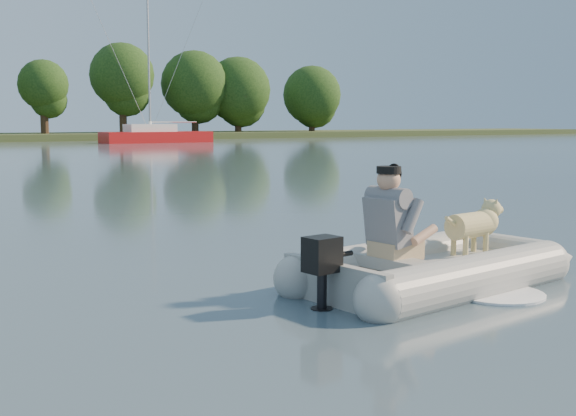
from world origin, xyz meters
TOP-DOWN VIEW (x-y plane):
  - water at (0.00, 0.00)m, footprint 160.00×160.00m
  - dinghy at (0.97, 0.16)m, footprint 5.01×3.72m
  - man at (0.27, 0.12)m, footprint 0.81×0.72m
  - dog at (1.61, 0.29)m, footprint 0.97×0.45m
  - outboard_motor at (-0.69, -0.06)m, footprint 0.45×0.34m
  - sailboat at (17.16, 49.01)m, footprint 8.77×2.74m

SIDE VIEW (x-z plane):
  - water at x=0.00m, z-range 0.00..0.00m
  - outboard_motor at x=-0.69m, z-range -0.08..0.71m
  - dog at x=1.61m, z-range 0.21..0.83m
  - sailboat at x=17.16m, z-range -5.47..6.53m
  - dinghy at x=0.97m, z-range -0.10..1.29m
  - man at x=0.27m, z-range 0.24..1.33m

